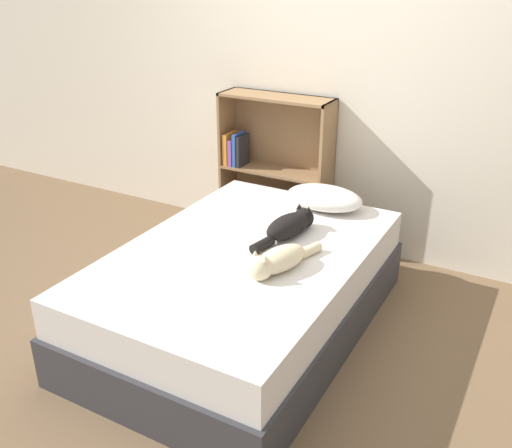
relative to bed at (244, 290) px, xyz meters
The scene contains 7 objects.
ground_plane 0.25m from the bed, ahead, with size 8.00×8.00×0.00m, color brown.
wall_back 1.65m from the bed, 90.00° to the left, with size 8.00×0.06×2.50m.
bed is the anchor object (origin of this frame).
pillow 0.84m from the bed, 78.58° to the left, with size 0.50×0.32×0.14m.
cat_light 0.43m from the bed, 23.54° to the right, with size 0.25×0.50×0.15m.
cat_dark 0.46m from the bed, 64.99° to the left, with size 0.23×0.51×0.15m.
bookshelf 1.29m from the bed, 109.52° to the left, with size 0.83×0.26×1.10m.
Camera 1 is at (1.41, -2.40, 1.93)m, focal length 40.00 mm.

